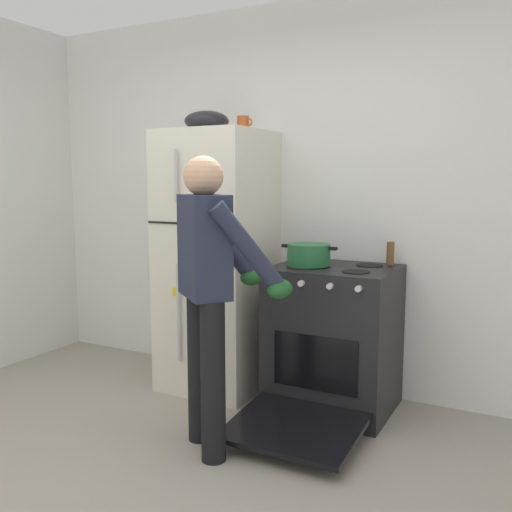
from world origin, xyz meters
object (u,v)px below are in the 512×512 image
(person_cook, at_px, (211,279))
(pepper_mill, at_px, (390,254))
(red_pot, at_px, (309,255))
(mixing_bowl, at_px, (207,121))
(stove_range, at_px, (333,340))
(coffee_mug, at_px, (243,123))
(refrigerator, at_px, (218,261))

(person_cook, bearing_deg, pepper_mill, 56.87)
(red_pot, bearing_deg, pepper_mill, 28.52)
(mixing_bowl, bearing_deg, red_pot, -3.61)
(person_cook, relative_size, mixing_bowl, 5.20)
(stove_range, relative_size, red_pot, 3.29)
(mixing_bowl, bearing_deg, coffee_mug, 10.78)
(stove_range, xyz_separation_m, mixing_bowl, (-0.95, 0.02, 1.43))
(coffee_mug, height_order, pepper_mill, coffee_mug)
(refrigerator, height_order, person_cook, refrigerator)
(stove_range, xyz_separation_m, red_pot, (-0.16, -0.03, 0.55))
(stove_range, relative_size, coffee_mug, 11.01)
(person_cook, distance_m, mixing_bowl, 1.38)
(refrigerator, xyz_separation_m, person_cook, (0.48, -0.86, 0.05))
(person_cook, bearing_deg, stove_range, 65.07)
(person_cook, height_order, red_pot, person_cook)
(refrigerator, distance_m, pepper_mill, 1.19)
(refrigerator, height_order, mixing_bowl, mixing_bowl)
(stove_range, bearing_deg, pepper_mill, 36.01)
(stove_range, distance_m, person_cook, 1.05)
(refrigerator, bearing_deg, person_cook, -60.63)
(refrigerator, relative_size, pepper_mill, 12.12)
(red_pot, distance_m, pepper_mill, 0.52)
(person_cook, distance_m, pepper_mill, 1.26)
(person_cook, bearing_deg, coffee_mug, 108.29)
(coffee_mug, bearing_deg, stove_range, -5.63)
(refrigerator, distance_m, stove_range, 0.98)
(refrigerator, distance_m, coffee_mug, 0.97)
(pepper_mill, bearing_deg, mixing_bowl, -170.93)
(refrigerator, height_order, pepper_mill, refrigerator)
(person_cook, relative_size, coffee_mug, 14.28)
(red_pot, bearing_deg, person_cook, -105.92)
(stove_range, xyz_separation_m, pepper_mill, (0.30, 0.22, 0.55))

